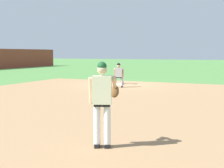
{
  "coord_description": "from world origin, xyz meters",
  "views": [
    {
      "loc": [
        -18.46,
        -7.72,
        2.04
      ],
      "look_at": [
        -8.79,
        -3.39,
        0.99
      ],
      "focal_mm": 50.0,
      "sensor_mm": 36.0,
      "label": 1
    }
  ],
  "objects_px": {
    "baseball": "(113,95)",
    "pitcher": "(103,99)",
    "baserunner": "(119,74)",
    "first_baseman": "(119,73)",
    "first_base_bag": "(120,84)"
  },
  "relations": [
    {
      "from": "baseball",
      "to": "pitcher",
      "type": "xyz_separation_m",
      "value": [
        -7.43,
        -3.05,
        1.02
      ]
    },
    {
      "from": "baserunner",
      "to": "first_baseman",
      "type": "bearing_deg",
      "value": 22.7
    },
    {
      "from": "first_base_bag",
      "to": "pitcher",
      "type": "bearing_deg",
      "value": -158.85
    },
    {
      "from": "pitcher",
      "to": "baserunner",
      "type": "xyz_separation_m",
      "value": [
        11.06,
        4.3,
        -0.27
      ]
    },
    {
      "from": "first_base_bag",
      "to": "baserunner",
      "type": "bearing_deg",
      "value": -159.68
    },
    {
      "from": "first_base_bag",
      "to": "baserunner",
      "type": "relative_size",
      "value": 0.26
    },
    {
      "from": "baserunner",
      "to": "baseball",
      "type": "bearing_deg",
      "value": -160.99
    },
    {
      "from": "first_base_bag",
      "to": "first_baseman",
      "type": "bearing_deg",
      "value": 30.37
    },
    {
      "from": "first_base_bag",
      "to": "first_baseman",
      "type": "xyz_separation_m",
      "value": [
        0.42,
        0.24,
        0.69
      ]
    },
    {
      "from": "first_base_bag",
      "to": "baseball",
      "type": "distance_m",
      "value": 5.39
    },
    {
      "from": "baserunner",
      "to": "pitcher",
      "type": "bearing_deg",
      "value": -158.74
    },
    {
      "from": "baseball",
      "to": "first_baseman",
      "type": "distance_m",
      "value": 5.91
    },
    {
      "from": "baseball",
      "to": "baserunner",
      "type": "bearing_deg",
      "value": 19.01
    },
    {
      "from": "first_baseman",
      "to": "first_base_bag",
      "type": "bearing_deg",
      "value": -149.63
    },
    {
      "from": "first_baseman",
      "to": "pitcher",
      "type": "bearing_deg",
      "value": -158.53
    }
  ]
}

